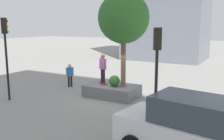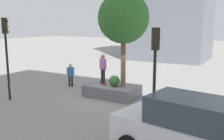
{
  "view_description": "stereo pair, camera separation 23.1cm",
  "coord_description": "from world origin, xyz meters",
  "px_view_note": "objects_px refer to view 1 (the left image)",
  "views": [
    {
      "loc": [
        -7.08,
        12.25,
        4.16
      ],
      "look_at": [
        -0.04,
        -0.37,
        1.58
      ],
      "focal_mm": 40.68,
      "sensor_mm": 36.0,
      "label": 1
    },
    {
      "loc": [
        -7.28,
        12.13,
        4.16
      ],
      "look_at": [
        -0.04,
        -0.37,
        1.58
      ],
      "focal_mm": 40.68,
      "sensor_mm": 36.0,
      "label": 2
    }
  ],
  "objects_px": {
    "bystander_watching": "(70,74)",
    "skateboarder": "(103,66)",
    "plaza_tree": "(124,18)",
    "skateboard": "(103,83)",
    "police_car": "(189,128)",
    "traffic_light_corner": "(6,45)",
    "planter_ledge": "(112,91)",
    "traffic_light_median": "(157,61)"
  },
  "relations": [
    {
      "from": "bystander_watching",
      "to": "skateboarder",
      "type": "bearing_deg",
      "value": 166.77
    },
    {
      "from": "plaza_tree",
      "to": "skateboard",
      "type": "bearing_deg",
      "value": -0.24
    },
    {
      "from": "police_car",
      "to": "traffic_light_corner",
      "type": "bearing_deg",
      "value": -9.22
    },
    {
      "from": "plaza_tree",
      "to": "skateboarder",
      "type": "xyz_separation_m",
      "value": [
        1.35,
        -0.01,
        -2.76
      ]
    },
    {
      "from": "skateboarder",
      "to": "police_car",
      "type": "bearing_deg",
      "value": 140.48
    },
    {
      "from": "planter_ledge",
      "to": "traffic_light_median",
      "type": "relative_size",
      "value": 0.75
    },
    {
      "from": "skateboarder",
      "to": "skateboard",
      "type": "bearing_deg",
      "value": 153.43
    },
    {
      "from": "skateboarder",
      "to": "bystander_watching",
      "type": "xyz_separation_m",
      "value": [
        3.06,
        -0.72,
        -0.85
      ]
    },
    {
      "from": "traffic_light_corner",
      "to": "skateboarder",
      "type": "bearing_deg",
      "value": -139.81
    },
    {
      "from": "plaza_tree",
      "to": "police_car",
      "type": "height_order",
      "value": "plaza_tree"
    },
    {
      "from": "bystander_watching",
      "to": "planter_ledge",
      "type": "bearing_deg",
      "value": 168.79
    },
    {
      "from": "traffic_light_median",
      "to": "skateboard",
      "type": "bearing_deg",
      "value": -36.95
    },
    {
      "from": "skateboarder",
      "to": "traffic_light_median",
      "type": "xyz_separation_m",
      "value": [
        -4.46,
        3.36,
        1.04
      ]
    },
    {
      "from": "bystander_watching",
      "to": "police_car",
      "type": "bearing_deg",
      "value": 147.81
    },
    {
      "from": "planter_ledge",
      "to": "bystander_watching",
      "type": "bearing_deg",
      "value": -11.21
    },
    {
      "from": "traffic_light_median",
      "to": "bystander_watching",
      "type": "height_order",
      "value": "traffic_light_median"
    },
    {
      "from": "planter_ledge",
      "to": "skateboarder",
      "type": "distance_m",
      "value": 1.54
    },
    {
      "from": "plaza_tree",
      "to": "bystander_watching",
      "type": "bearing_deg",
      "value": -9.34
    },
    {
      "from": "plaza_tree",
      "to": "skateboarder",
      "type": "height_order",
      "value": "plaza_tree"
    },
    {
      "from": "police_car",
      "to": "skateboard",
      "type": "bearing_deg",
      "value": -39.52
    },
    {
      "from": "skateboard",
      "to": "traffic_light_median",
      "type": "distance_m",
      "value": 5.95
    },
    {
      "from": "planter_ledge",
      "to": "plaza_tree",
      "type": "distance_m",
      "value": 4.24
    },
    {
      "from": "skateboard",
      "to": "traffic_light_median",
      "type": "bearing_deg",
      "value": 143.05
    },
    {
      "from": "skateboarder",
      "to": "police_car",
      "type": "xyz_separation_m",
      "value": [
        -6.17,
        5.09,
        -0.71
      ]
    },
    {
      "from": "traffic_light_corner",
      "to": "bystander_watching",
      "type": "height_order",
      "value": "traffic_light_corner"
    },
    {
      "from": "skateboarder",
      "to": "traffic_light_corner",
      "type": "relative_size",
      "value": 0.38
    },
    {
      "from": "skateboard",
      "to": "bystander_watching",
      "type": "height_order",
      "value": "bystander_watching"
    },
    {
      "from": "skateboarder",
      "to": "traffic_light_corner",
      "type": "distance_m",
      "value": 5.48
    },
    {
      "from": "police_car",
      "to": "traffic_light_corner",
      "type": "xyz_separation_m",
      "value": [
        10.23,
        -1.66,
        2.05
      ]
    },
    {
      "from": "bystander_watching",
      "to": "plaza_tree",
      "type": "bearing_deg",
      "value": 170.66
    },
    {
      "from": "plaza_tree",
      "to": "bystander_watching",
      "type": "relative_size",
      "value": 3.38
    },
    {
      "from": "planter_ledge",
      "to": "plaza_tree",
      "type": "bearing_deg",
      "value": -179.55
    },
    {
      "from": "police_car",
      "to": "bystander_watching",
      "type": "bearing_deg",
      "value": -32.19
    },
    {
      "from": "skateboard",
      "to": "traffic_light_median",
      "type": "height_order",
      "value": "traffic_light_median"
    },
    {
      "from": "traffic_light_corner",
      "to": "traffic_light_median",
      "type": "bearing_deg",
      "value": -179.52
    },
    {
      "from": "planter_ledge",
      "to": "skateboard",
      "type": "relative_size",
      "value": 3.93
    },
    {
      "from": "plaza_tree",
      "to": "traffic_light_corner",
      "type": "xyz_separation_m",
      "value": [
        5.41,
        3.42,
        -1.42
      ]
    },
    {
      "from": "traffic_light_corner",
      "to": "traffic_light_median",
      "type": "height_order",
      "value": "traffic_light_corner"
    },
    {
      "from": "skateboard",
      "to": "traffic_light_corner",
      "type": "xyz_separation_m",
      "value": [
        4.06,
        3.43,
        2.36
      ]
    },
    {
      "from": "traffic_light_median",
      "to": "bystander_watching",
      "type": "xyz_separation_m",
      "value": [
        7.52,
        -4.08,
        -1.89
      ]
    },
    {
      "from": "police_car",
      "to": "skateboarder",
      "type": "bearing_deg",
      "value": -39.52
    },
    {
      "from": "police_car",
      "to": "bystander_watching",
      "type": "xyz_separation_m",
      "value": [
        9.23,
        -5.81,
        -0.14
      ]
    }
  ]
}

